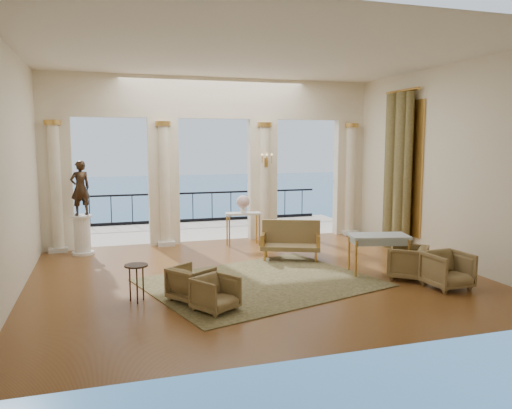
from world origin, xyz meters
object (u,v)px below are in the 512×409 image
object	(u,v)px
armchair_d	(191,282)
pedestal	(82,236)
game_table	(379,239)
statue	(80,188)
armchair_a	(215,292)
armchair_b	(448,268)
side_table	(136,270)
armchair_c	(408,261)
console_table	(243,218)
settee	(291,240)

from	to	relation	value
armchair_d	pedestal	bearing A→B (deg)	-11.17
game_table	statue	size ratio (longest dim) A/B	1.00
armchair_a	armchair_b	size ratio (longest dim) A/B	0.83
statue	side_table	world-z (taller)	statue
armchair_c	console_table	bearing A→B (deg)	-109.83
armchair_a	statue	distance (m)	5.68
armchair_c	pedestal	distance (m)	7.71
armchair_c	side_table	bearing A→B (deg)	-50.12
armchair_c	console_table	xyz separation A→B (m)	(-2.31, 4.17, 0.36)
pedestal	statue	size ratio (longest dim) A/B	0.74
armchair_a	armchair_d	world-z (taller)	armchair_d
statue	console_table	distance (m)	4.20
console_table	side_table	size ratio (longest dim) A/B	1.47
game_table	pedestal	size ratio (longest dim) A/B	1.36
armchair_a	pedestal	bearing A→B (deg)	81.17
armchair_d	settee	xyz separation A→B (m)	(2.79, 2.38, 0.12)
armchair_a	pedestal	world-z (taller)	pedestal
armchair_c	console_table	size ratio (longest dim) A/B	0.78
armchair_d	settee	distance (m)	3.67
armchair_a	armchair_d	distance (m)	0.74
pedestal	settee	bearing A→B (deg)	-22.66
settee	armchair_d	bearing A→B (deg)	-116.51
armchair_a	armchair_d	xyz separation A→B (m)	(-0.28, 0.68, 0.02)
settee	side_table	size ratio (longest dim) A/B	2.28
settee	side_table	distance (m)	4.31
pedestal	console_table	distance (m)	4.11
game_table	console_table	xyz separation A→B (m)	(-1.94, 3.64, -0.01)
armchair_a	side_table	bearing A→B (deg)	111.05
armchair_b	settee	bearing A→B (deg)	119.26
armchair_c	game_table	xyz separation A→B (m)	(-0.37, 0.52, 0.37)
game_table	settee	bearing A→B (deg)	139.41
armchair_a	statue	world-z (taller)	statue
armchair_b	side_table	size ratio (longest dim) A/B	1.17
armchair_d	console_table	bearing A→B (deg)	-62.09
armchair_c	settee	xyz separation A→B (m)	(-1.67, 2.30, 0.08)
armchair_c	armchair_d	xyz separation A→B (m)	(-4.46, -0.08, -0.04)
game_table	armchair_d	bearing A→B (deg)	-158.31
armchair_a	armchair_b	distance (m)	4.51
armchair_c	console_table	distance (m)	4.78
pedestal	armchair_c	bearing A→B (deg)	-33.70
side_table	armchair_a	bearing A→B (deg)	-36.21
statue	side_table	xyz separation A→B (m)	(1.03, -4.16, -1.09)
game_table	statue	distance (m)	7.17
settee	pedestal	distance (m)	5.14
console_table	armchair_a	bearing A→B (deg)	-104.17
settee	console_table	bearing A→B (deg)	132.11
settee	armchair_b	bearing A→B (deg)	-34.04
console_table	armchair_c	bearing A→B (deg)	-54.43
game_table	side_table	xyz separation A→B (m)	(-5.01, -0.41, -0.18)
armchair_b	armchair_d	bearing A→B (deg)	167.87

